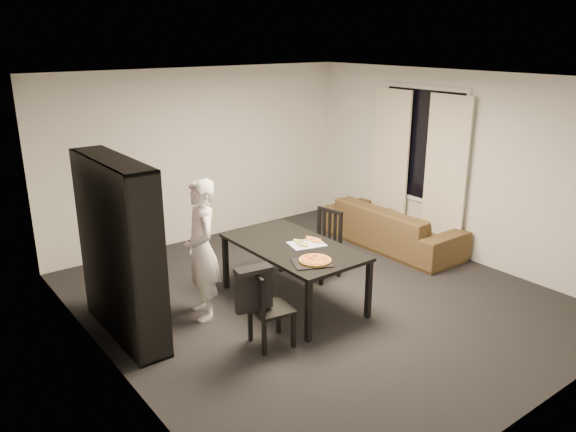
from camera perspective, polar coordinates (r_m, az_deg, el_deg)
room at (r=6.43m, az=3.17°, el=2.17°), size 5.01×5.51×2.61m
window_pane at (r=8.53m, az=13.45°, el=7.04°), size 0.02×1.40×1.60m
window_frame at (r=8.53m, az=13.43°, el=7.04°), size 0.03×1.52×1.72m
curtain_left at (r=8.23m, az=15.68°, el=3.97°), size 0.03×0.70×2.25m
curtain_right at (r=8.87m, az=10.36°, el=5.33°), size 0.03×0.70×2.25m
bookshelf at (r=6.00m, az=-16.73°, el=-3.29°), size 0.35×1.50×1.90m
dining_table at (r=6.53m, az=0.53°, el=-3.51°), size 0.96×1.73×0.72m
chair_left at (r=5.69m, az=-2.42°, el=-8.93°), size 0.44×0.44×0.83m
chair_right at (r=7.32m, az=3.73°, el=-2.33°), size 0.48×0.48×0.90m
draped_jacket at (r=5.56m, az=-3.50°, el=-7.23°), size 0.39×0.21×0.46m
person at (r=6.23m, az=-8.77°, el=-3.45°), size 0.51×0.65×1.59m
baking_tray at (r=6.01m, az=2.45°, el=-4.77°), size 0.50×0.45×0.01m
pepperoni_pizza at (r=6.02m, az=2.77°, el=-4.51°), size 0.35×0.35×0.03m
kitchen_towel at (r=6.53m, az=1.92°, el=-2.87°), size 0.46×0.39×0.01m
pizza_slices at (r=6.59m, az=1.97°, el=-2.58°), size 0.39×0.33×0.01m
sofa at (r=8.53m, az=10.61°, el=-0.99°), size 0.85×2.19×0.64m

